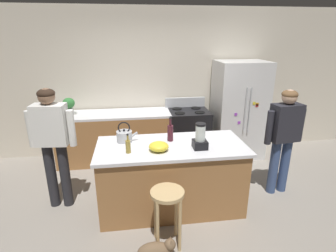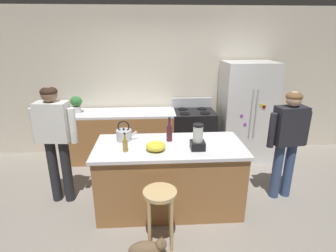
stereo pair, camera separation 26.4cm
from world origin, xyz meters
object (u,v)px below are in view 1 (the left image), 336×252
person_by_island_left (53,138)px  potted_plant (69,105)px  bar_stool (167,204)px  cat (156,251)px  kitchen_island (171,176)px  mixing_bowl (159,146)px  refrigerator (239,110)px  person_by_sink_right (284,133)px  tea_kettle (124,136)px  bottle_vinegar (128,146)px  stove_range (187,133)px  blender_appliance (200,138)px  bottle_wine (170,132)px

person_by_island_left → potted_plant: bearing=92.4°
bar_stool → cat: 0.48m
kitchen_island → mixing_bowl: mixing_bowl is taller
mixing_bowl → refrigerator: bearing=44.6°
person_by_sink_right → tea_kettle: person_by_sink_right is taller
bottle_vinegar → tea_kettle: 0.36m
stove_range → mixing_bowl: 1.89m
person_by_sink_right → bar_stool: 1.99m
potted_plant → bar_stool: bearing=-58.1°
kitchen_island → potted_plant: (-1.54, 1.55, 0.62)m
kitchen_island → bottle_vinegar: size_ratio=7.96×
kitchen_island → bar_stool: bearing=-102.0°
cat → bottle_vinegar: 1.17m
potted_plant → kitchen_island: bearing=-45.3°
bar_stool → mixing_bowl: bearing=93.2°
blender_appliance → mixing_bowl: 0.51m
blender_appliance → mixing_bowl: (-0.51, -0.00, -0.08)m
blender_appliance → refrigerator: bearing=54.7°
kitchen_island → refrigerator: refrigerator is taller
person_by_island_left → mixing_bowl: person_by_island_left is taller
mixing_bowl → tea_kettle: 0.54m
potted_plant → bottle_vinegar: bearing=-59.6°
kitchen_island → bar_stool: 0.70m
bottle_wine → person_by_sink_right: bearing=0.3°
kitchen_island → bottle_wine: (0.01, 0.14, 0.57)m
refrigerator → potted_plant: size_ratio=5.93×
bottle_vinegar → mixing_bowl: 0.36m
potted_plant → tea_kettle: 1.66m
tea_kettle → blender_appliance: bearing=-20.8°
bar_stool → potted_plant: size_ratio=2.26×
cat → mixing_bowl: size_ratio=2.18×
person_by_island_left → bottle_wine: 1.49m
refrigerator → bottle_wine: size_ratio=5.63×
potted_plant → stove_range: bearing=-0.7°
person_by_island_left → cat: (1.19, -1.13, -0.88)m
person_by_island_left → potted_plant: (-0.05, 1.30, 0.09)m
blender_appliance → bottle_wine: blender_appliance is taller
refrigerator → bottle_wine: (-1.49, -1.36, 0.13)m
potted_plant → bottle_vinegar: potted_plant is taller
stove_range → cat: stove_range is taller
person_by_sink_right → bottle_wine: person_by_sink_right is taller
bottle_vinegar → mixing_bowl: (0.36, 0.01, -0.03)m
stove_range → tea_kettle: tea_kettle is taller
person_by_sink_right → stove_range: bearing=128.0°
mixing_bowl → tea_kettle: (-0.41, 0.35, 0.02)m
kitchen_island → potted_plant: size_ratio=6.26×
bar_stool → blender_appliance: size_ratio=2.12×
kitchen_island → person_by_sink_right: 1.69m
potted_plant → person_by_island_left: bearing=-87.6°
person_by_island_left → person_by_sink_right: size_ratio=1.05×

